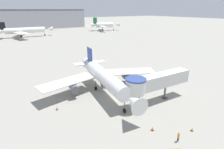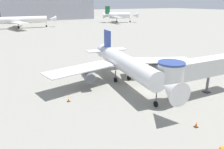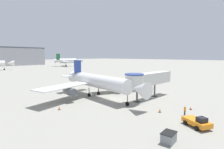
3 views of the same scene
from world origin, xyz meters
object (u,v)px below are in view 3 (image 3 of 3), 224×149
traffic_cone_port_wing (59,108)px  ground_crew_marshaller (185,110)px  main_airplane (98,82)px  traffic_cone_apron_front (191,108)px  service_container_gray (169,137)px  background_jet_green_tail (67,61)px  pushback_tug_orange (197,122)px  jet_bridge (147,79)px  traffic_cone_near_nose (160,110)px

traffic_cone_port_wing → ground_crew_marshaller: bearing=-55.6°
main_airplane → traffic_cone_apron_front: size_ratio=43.69×
traffic_cone_port_wing → ground_crew_marshaller: (12.99, -18.94, 0.57)m
service_container_gray → ground_crew_marshaller: size_ratio=1.29×
ground_crew_marshaller → background_jet_green_tail: size_ratio=0.06×
pushback_tug_orange → service_container_gray: pushback_tug_orange is taller
jet_bridge → pushback_tug_orange: (-9.27, -14.07, -4.04)m
traffic_cone_port_wing → background_jet_green_tail: 140.16m
traffic_cone_port_wing → ground_crew_marshaller: 22.98m
jet_bridge → ground_crew_marshaller: bearing=-113.7°
main_airplane → ground_crew_marshaller: (0.86, -21.09, -2.90)m
pushback_tug_orange → service_container_gray: 7.23m
jet_bridge → traffic_cone_port_wing: bearing=159.5°
jet_bridge → traffic_cone_apron_front: bearing=-94.9°
pushback_tug_orange → service_container_gray: (-7.14, 1.11, -0.11)m
traffic_cone_apron_front → ground_crew_marshaller: ground_crew_marshaller is taller
traffic_cone_apron_front → ground_crew_marshaller: 4.07m
service_container_gray → traffic_cone_port_wing: bearing=95.6°
main_airplane → background_jet_green_tail: size_ratio=1.16×
pushback_tug_orange → traffic_cone_port_wing: 23.91m
traffic_cone_port_wing → main_airplane: bearing=10.0°
background_jet_green_tail → traffic_cone_apron_front: bearing=179.9°
ground_crew_marshaller → background_jet_green_tail: bearing=-8.8°
traffic_cone_apron_front → traffic_cone_near_nose: size_ratio=0.88×
jet_bridge → traffic_cone_near_nose: size_ratio=20.61×
service_container_gray → jet_bridge: bearing=38.3°
jet_bridge → pushback_tug_orange: size_ratio=3.65×
background_jet_green_tail → pushback_tug_orange: bearing=177.8°
traffic_cone_near_nose → pushback_tug_orange: bearing=-108.5°
main_airplane → background_jet_green_tail: background_jet_green_tail is taller
main_airplane → traffic_cone_port_wing: main_airplane is taller
traffic_cone_near_nose → ground_crew_marshaller: size_ratio=0.49×
service_container_gray → background_jet_green_tail: bearing=60.7°
jet_bridge → traffic_cone_near_nose: 10.77m
traffic_cone_port_wing → pushback_tug_orange: bearing=-67.4°
pushback_tug_orange → background_jet_green_tail: background_jet_green_tail is taller
main_airplane → traffic_cone_near_nose: bearing=-84.5°
service_container_gray → traffic_cone_port_wing: (-2.06, 20.96, -0.26)m
main_airplane → traffic_cone_near_nose: main_airplane is taller
service_container_gray → traffic_cone_apron_front: (14.94, 2.32, -0.29)m
traffic_cone_apron_front → traffic_cone_near_nose: 6.55m
service_container_gray → pushback_tug_orange: bearing=-8.8°
main_airplane → pushback_tug_orange: 24.58m
jet_bridge → background_jet_green_tail: 137.71m
main_airplane → traffic_cone_near_nose: size_ratio=38.63×
ground_crew_marshaller → service_container_gray: bearing=117.7°
pushback_tug_orange → jet_bridge: bearing=84.6°
pushback_tug_orange → ground_crew_marshaller: 4.92m
pushback_tug_orange → ground_crew_marshaller: pushback_tug_orange is taller
ground_crew_marshaller → background_jet_green_tail: (65.84, 134.73, 4.29)m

